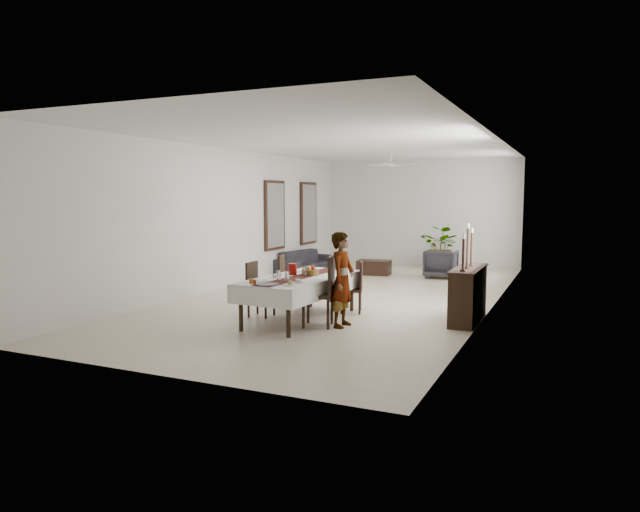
# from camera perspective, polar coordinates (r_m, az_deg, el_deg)

# --- Properties ---
(floor) EXTENTS (6.00, 12.00, 0.00)m
(floor) POSITION_cam_1_polar(r_m,az_deg,el_deg) (12.20, 2.76, -3.96)
(floor) COLOR beige
(floor) RESTS_ON ground
(ceiling) EXTENTS (6.00, 12.00, 0.02)m
(ceiling) POSITION_cam_1_polar(r_m,az_deg,el_deg) (12.07, 2.84, 11.18)
(ceiling) COLOR white
(ceiling) RESTS_ON wall_back
(wall_back) EXTENTS (6.00, 0.02, 3.20)m
(wall_back) POSITION_cam_1_polar(r_m,az_deg,el_deg) (17.75, 9.91, 4.27)
(wall_back) COLOR silver
(wall_back) RESTS_ON floor
(wall_front) EXTENTS (6.00, 0.02, 3.20)m
(wall_front) POSITION_cam_1_polar(r_m,az_deg,el_deg) (6.82, -15.98, 1.49)
(wall_front) COLOR silver
(wall_front) RESTS_ON floor
(wall_left) EXTENTS (0.02, 12.00, 3.20)m
(wall_left) POSITION_cam_1_polar(r_m,az_deg,el_deg) (13.42, -9.24, 3.75)
(wall_left) COLOR silver
(wall_left) RESTS_ON floor
(wall_right) EXTENTS (0.02, 12.00, 3.20)m
(wall_right) POSITION_cam_1_polar(r_m,az_deg,el_deg) (11.29, 17.14, 3.15)
(wall_right) COLOR silver
(wall_right) RESTS_ON floor
(dining_table_top) EXTENTS (1.14, 2.43, 0.05)m
(dining_table_top) POSITION_cam_1_polar(r_m,az_deg,el_deg) (9.66, -1.94, -2.29)
(dining_table_top) COLOR black
(dining_table_top) RESTS_ON table_leg_fl
(table_leg_fl) EXTENTS (0.07, 0.07, 0.69)m
(table_leg_fl) POSITION_cam_1_polar(r_m,az_deg,el_deg) (9.03, -7.92, -5.32)
(table_leg_fl) COLOR black
(table_leg_fl) RESTS_ON floor
(table_leg_fr) EXTENTS (0.07, 0.07, 0.69)m
(table_leg_fr) POSITION_cam_1_polar(r_m,az_deg,el_deg) (8.56, -3.17, -5.90)
(table_leg_fr) COLOR black
(table_leg_fr) RESTS_ON floor
(table_leg_bl) EXTENTS (0.07, 0.07, 0.69)m
(table_leg_bl) POSITION_cam_1_polar(r_m,az_deg,el_deg) (10.90, -0.96, -3.31)
(table_leg_bl) COLOR black
(table_leg_bl) RESTS_ON floor
(table_leg_br) EXTENTS (0.07, 0.07, 0.69)m
(table_leg_br) POSITION_cam_1_polar(r_m,az_deg,el_deg) (10.51, 3.20, -3.67)
(table_leg_br) COLOR black
(table_leg_br) RESTS_ON floor
(tablecloth_top) EXTENTS (1.33, 2.62, 0.01)m
(tablecloth_top) POSITION_cam_1_polar(r_m,az_deg,el_deg) (9.66, -1.94, -2.12)
(tablecloth_top) COLOR silver
(tablecloth_top) RESTS_ON dining_table_top
(tablecloth_drape_left) EXTENTS (0.18, 2.54, 0.30)m
(tablecloth_drape_left) POSITION_cam_1_polar(r_m,az_deg,el_deg) (9.98, -4.82, -2.71)
(tablecloth_drape_left) COLOR white
(tablecloth_drape_left) RESTS_ON dining_table_top
(tablecloth_drape_right) EXTENTS (0.18, 2.54, 0.30)m
(tablecloth_drape_right) POSITION_cam_1_polar(r_m,az_deg,el_deg) (9.41, 1.12, -3.21)
(tablecloth_drape_right) COLOR white
(tablecloth_drape_right) RESTS_ON dining_table_top
(tablecloth_drape_near) EXTENTS (1.16, 0.09, 0.30)m
(tablecloth_drape_near) POSITION_cam_1_polar(r_m,az_deg,el_deg) (8.62, -6.16, -4.10)
(tablecloth_drape_near) COLOR white
(tablecloth_drape_near) RESTS_ON dining_table_top
(tablecloth_drape_far) EXTENTS (1.16, 0.09, 0.30)m
(tablecloth_drape_far) POSITION_cam_1_polar(r_m,az_deg,el_deg) (10.79, 1.43, -2.03)
(tablecloth_drape_far) COLOR silver
(tablecloth_drape_far) RESTS_ON dining_table_top
(table_runner) EXTENTS (0.51, 2.49, 0.00)m
(table_runner) POSITION_cam_1_polar(r_m,az_deg,el_deg) (9.66, -1.94, -2.07)
(table_runner) COLOR #561D18
(table_runner) RESTS_ON tablecloth_top
(red_pitcher) EXTENTS (0.16, 0.16, 0.20)m
(red_pitcher) POSITION_cam_1_polar(r_m,az_deg,el_deg) (9.89, -2.75, -1.32)
(red_pitcher) COLOR maroon
(red_pitcher) RESTS_ON tablecloth_top
(pitcher_handle) EXTENTS (0.12, 0.03, 0.12)m
(pitcher_handle) POSITION_cam_1_polar(r_m,az_deg,el_deg) (9.94, -3.17, -1.29)
(pitcher_handle) COLOR maroon
(pitcher_handle) RESTS_ON red_pitcher
(wine_glass_near) EXTENTS (0.07, 0.07, 0.17)m
(wine_glass_near) POSITION_cam_1_polar(r_m,az_deg,el_deg) (9.04, -3.32, -2.11)
(wine_glass_near) COLOR white
(wine_glass_near) RESTS_ON tablecloth_top
(wine_glass_mid) EXTENTS (0.07, 0.07, 0.17)m
(wine_glass_mid) POSITION_cam_1_polar(r_m,az_deg,el_deg) (9.24, -4.15, -1.94)
(wine_glass_mid) COLOR white
(wine_glass_mid) RESTS_ON tablecloth_top
(wine_glass_far) EXTENTS (0.07, 0.07, 0.17)m
(wine_glass_far) POSITION_cam_1_polar(r_m,az_deg,el_deg) (9.66, -1.54, -1.57)
(wine_glass_far) COLOR white
(wine_glass_far) RESTS_ON tablecloth_top
(teacup_right) EXTENTS (0.09, 0.09, 0.06)m
(teacup_right) POSITION_cam_1_polar(r_m,az_deg,el_deg) (9.00, -2.19, -2.49)
(teacup_right) COLOR silver
(teacup_right) RESTS_ON saucer_right
(saucer_right) EXTENTS (0.15, 0.15, 0.01)m
(saucer_right) POSITION_cam_1_polar(r_m,az_deg,el_deg) (9.00, -2.19, -2.64)
(saucer_right) COLOR silver
(saucer_right) RESTS_ON tablecloth_top
(teacup_left) EXTENTS (0.09, 0.09, 0.06)m
(teacup_left) POSITION_cam_1_polar(r_m,az_deg,el_deg) (9.51, -4.53, -2.04)
(teacup_left) COLOR silver
(teacup_left) RESTS_ON saucer_left
(saucer_left) EXTENTS (0.15, 0.15, 0.01)m
(saucer_left) POSITION_cam_1_polar(r_m,az_deg,el_deg) (9.52, -4.53, -2.18)
(saucer_left) COLOR white
(saucer_left) RESTS_ON tablecloth_top
(plate_near_right) EXTENTS (0.24, 0.24, 0.01)m
(plate_near_right) POSITION_cam_1_polar(r_m,az_deg,el_deg) (8.74, -2.99, -2.90)
(plate_near_right) COLOR white
(plate_near_right) RESTS_ON tablecloth_top
(bread_near_right) EXTENTS (0.09, 0.09, 0.09)m
(bread_near_right) POSITION_cam_1_polar(r_m,az_deg,el_deg) (8.73, -3.00, -2.72)
(bread_near_right) COLOR tan
(bread_near_right) RESTS_ON plate_near_right
(plate_near_left) EXTENTS (0.24, 0.24, 0.01)m
(plate_near_left) POSITION_cam_1_polar(r_m,az_deg,el_deg) (9.19, -5.85, -2.48)
(plate_near_left) COLOR white
(plate_near_left) RESTS_ON tablecloth_top
(plate_far_left) EXTENTS (0.24, 0.24, 0.01)m
(plate_far_left) POSITION_cam_1_polar(r_m,az_deg,el_deg) (10.28, -1.96, -1.55)
(plate_far_left) COLOR white
(plate_far_left) RESTS_ON tablecloth_top
(serving_tray) EXTENTS (0.36, 0.36, 0.02)m
(serving_tray) POSITION_cam_1_polar(r_m,az_deg,el_deg) (8.78, -5.32, -2.85)
(serving_tray) COLOR #44444A
(serving_tray) RESTS_ON tablecloth_top
(jam_jar_a) EXTENTS (0.06, 0.06, 0.07)m
(jam_jar_a) POSITION_cam_1_polar(r_m,az_deg,el_deg) (8.87, -6.60, -2.60)
(jam_jar_a) COLOR #8D3B14
(jam_jar_a) RESTS_ON tablecloth_top
(jam_jar_b) EXTENTS (0.06, 0.06, 0.07)m
(jam_jar_b) POSITION_cam_1_polar(r_m,az_deg,el_deg) (8.98, -6.90, -2.50)
(jam_jar_b) COLOR #985616
(jam_jar_b) RESTS_ON tablecloth_top
(fruit_basket) EXTENTS (0.30, 0.30, 0.10)m
(fruit_basket) POSITION_cam_1_polar(r_m,az_deg,el_deg) (9.84, -0.97, -1.64)
(fruit_basket) COLOR brown
(fruit_basket) RESTS_ON tablecloth_top
(fruit_red) EXTENTS (0.09, 0.09, 0.09)m
(fruit_red) POSITION_cam_1_polar(r_m,az_deg,el_deg) (9.83, -0.77, -1.21)
(fruit_red) COLOR #9E0F10
(fruit_red) RESTS_ON fruit_basket
(fruit_green) EXTENTS (0.08, 0.08, 0.08)m
(fruit_green) POSITION_cam_1_polar(r_m,az_deg,el_deg) (9.87, -1.09, -1.18)
(fruit_green) COLOR olive
(fruit_green) RESTS_ON fruit_basket
(fruit_yellow) EXTENTS (0.08, 0.08, 0.08)m
(fruit_yellow) POSITION_cam_1_polar(r_m,az_deg,el_deg) (9.79, -1.11, -1.24)
(fruit_yellow) COLOR gold
(fruit_yellow) RESTS_ON fruit_basket
(chair_right_near_seat) EXTENTS (0.59, 0.59, 0.06)m
(chair_right_near_seat) POSITION_cam_1_polar(r_m,az_deg,el_deg) (9.26, -0.22, -3.94)
(chair_right_near_seat) COLOR black
(chair_right_near_seat) RESTS_ON chair_right_near_leg_fl
(chair_right_near_leg_fl) EXTENTS (0.06, 0.06, 0.48)m
(chair_right_near_leg_fl) POSITION_cam_1_polar(r_m,az_deg,el_deg) (9.09, 0.81, -5.86)
(chair_right_near_leg_fl) COLOR black
(chair_right_near_leg_fl) RESTS_ON floor
(chair_right_near_leg_fr) EXTENTS (0.06, 0.06, 0.48)m
(chair_right_near_leg_fr) POSITION_cam_1_polar(r_m,az_deg,el_deg) (9.47, 1.19, -5.37)
(chair_right_near_leg_fr) COLOR black
(chair_right_near_leg_fr) RESTS_ON floor
(chair_right_near_leg_bl) EXTENTS (0.06, 0.06, 0.48)m
(chair_right_near_leg_bl) POSITION_cam_1_polar(r_m,az_deg,el_deg) (9.16, -1.68, -5.77)
(chair_right_near_leg_bl) COLOR black
(chair_right_near_leg_bl) RESTS_ON floor
(chair_right_near_leg_br) EXTENTS (0.06, 0.06, 0.48)m
(chair_right_near_leg_br) POSITION_cam_1_polar(r_m,az_deg,el_deg) (9.54, -1.19, -5.29)
(chair_right_near_leg_br) COLOR black
(chair_right_near_leg_br) RESTS_ON floor
(chair_right_near_back) EXTENTS (0.16, 0.48, 0.62)m
(chair_right_near_back) POSITION_cam_1_polar(r_m,az_deg,el_deg) (9.17, 1.15, -1.93)
(chair_right_near_back) COLOR black
(chair_right_near_back) RESTS_ON chair_right_near_seat
(chair_right_far_seat) EXTENTS (0.50, 0.50, 0.05)m
(chair_right_far_seat) POSITION_cam_1_polar(r_m,az_deg,el_deg) (10.37, 3.12, -3.40)
(chair_right_far_seat) COLOR black
(chair_right_far_seat) RESTS_ON chair_right_far_leg_fl
(chair_right_far_leg_fl) EXTENTS (0.05, 0.05, 0.39)m
(chair_right_far_leg_fl) POSITION_cam_1_polar(r_m,az_deg,el_deg) (10.24, 3.98, -4.78)
(chair_right_far_leg_fl) COLOR black
(chair_right_far_leg_fl) RESTS_ON floor
(chair_right_far_leg_fr) EXTENTS (0.05, 0.05, 0.39)m
(chair_right_far_leg_fr) POSITION_cam_1_polar(r_m,az_deg,el_deg) (10.56, 4.06, -4.45)
(chair_right_far_leg_fr) COLOR black
(chair_right_far_leg_fr) RESTS_ON floor
(chair_right_far_leg_bl) EXTENTS (0.05, 0.05, 0.39)m
(chair_right_far_leg_bl) POSITION_cam_1_polar(r_m,az_deg,el_deg) (10.26, 2.15, -4.75)
(chair_right_far_leg_bl) COLOR black
(chair_right_far_leg_bl) RESTS_ON floor
(chair_right_far_leg_br) EXTENTS (0.05, 0.05, 0.39)m
(chair_right_far_leg_br) POSITION_cam_1_polar(r_m,az_deg,el_deg) (10.58, 2.29, -4.42)
(chair_right_far_leg_br) COLOR black
(chair_right_far_leg_br) RESTS_ON floor
(chair_right_far_back) EXTENTS (0.16, 0.39, 0.51)m
(chair_right_far_back) POSITION_cam_1_polar(r_m,az_deg,el_deg) (10.32, 4.14, -1.93)
(chair_right_far_back) COLOR black
(chair_right_far_back) RESTS_ON chair_right_far_seat
(chair_left_near_seat) EXTENTS (0.43, 0.43, 0.05)m
(chair_left_near_seat) POSITION_cam_1_polar(r_m,az_deg,el_deg) (10.08, -5.89, -3.65)
(chair_left_near_seat) COLOR black
(chair_left_near_seat) RESTS_ON chair_left_near_leg_fl
(chair_left_near_leg_fl) EXTENTS (0.04, 0.04, 0.40)m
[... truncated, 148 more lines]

